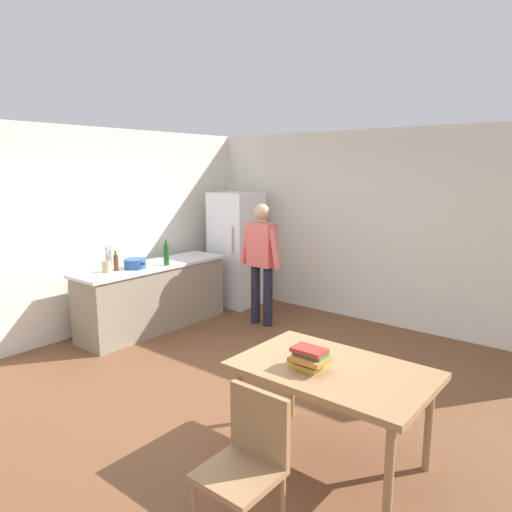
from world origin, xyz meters
The scene contains 14 objects.
ground_plane centered at (0.00, 0.00, 0.00)m, with size 14.00×14.00×0.00m, color brown.
wall_back centered at (0.00, 3.00, 1.35)m, with size 6.40×0.12×2.70m, color silver.
wall_left centered at (-2.60, 0.20, 1.35)m, with size 0.12×5.60×2.70m, color silver.
kitchen_counter centered at (-2.00, 0.80, 0.45)m, with size 0.64×2.20×0.90m.
refrigerator centered at (-1.90, 2.40, 0.90)m, with size 0.70×0.67×1.80m.
person centered at (-0.95, 1.85, 0.98)m, with size 0.70×0.22×1.70m.
dining_table centered at (1.40, -0.30, 0.67)m, with size 1.40×0.90×0.75m.
chair centered at (1.40, -1.27, 0.53)m, with size 0.42×0.42×0.91m.
cooking_pot centered at (-1.97, 0.49, 0.96)m, with size 0.40×0.28×0.12m.
utensil_jar centered at (-2.04, 0.12, 0.98)m, with size 0.11×0.11×0.32m.
bottle_wine_green centered at (-1.80, 0.88, 1.05)m, with size 0.08×0.08×0.34m.
bottle_beer_brown centered at (-2.03, 0.25, 1.01)m, with size 0.06×0.06×0.26m.
bottle_water_clear centered at (-2.24, 0.32, 1.03)m, with size 0.07×0.07×0.30m.
book_stack centered at (1.27, -0.42, 0.83)m, with size 0.29×0.21×0.16m.
Camera 1 is at (2.97, -3.13, 2.18)m, focal length 32.83 mm.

